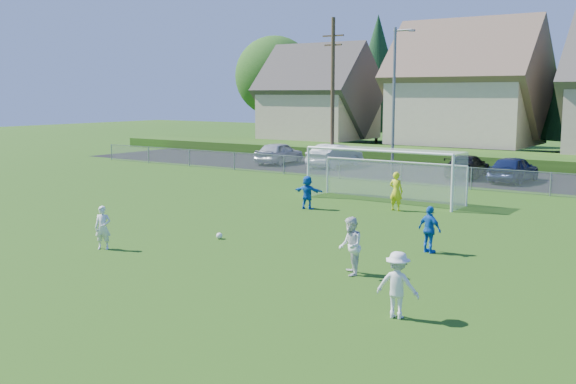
# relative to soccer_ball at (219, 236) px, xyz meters

# --- Properties ---
(ground) EXTENTS (160.00, 160.00, 0.00)m
(ground) POSITION_rel_soccer_ball_xyz_m (0.99, -5.24, -0.11)
(ground) COLOR #193D0C
(ground) RESTS_ON ground
(asphalt_lot) EXTENTS (60.00, 60.00, 0.00)m
(asphalt_lot) POSITION_rel_soccer_ball_xyz_m (0.99, 22.26, -0.10)
(asphalt_lot) COLOR black
(asphalt_lot) RESTS_ON ground
(grass_embankment) EXTENTS (70.00, 6.00, 0.80)m
(grass_embankment) POSITION_rel_soccer_ball_xyz_m (0.99, 29.76, 0.29)
(grass_embankment) COLOR #1E420F
(grass_embankment) RESTS_ON ground
(soccer_ball) EXTENTS (0.22, 0.22, 0.22)m
(soccer_ball) POSITION_rel_soccer_ball_xyz_m (0.00, 0.00, 0.00)
(soccer_ball) COLOR white
(soccer_ball) RESTS_ON ground
(player_white_a) EXTENTS (0.62, 0.56, 1.42)m
(player_white_a) POSITION_rel_soccer_ball_xyz_m (-2.09, -3.32, 0.60)
(player_white_a) COLOR white
(player_white_a) RESTS_ON ground
(player_white_b) EXTENTS (0.96, 1.01, 1.64)m
(player_white_b) POSITION_rel_soccer_ball_xyz_m (6.05, -1.50, 0.71)
(player_white_b) COLOR white
(player_white_b) RESTS_ON ground
(player_white_c) EXTENTS (1.05, 0.69, 1.53)m
(player_white_c) POSITION_rel_soccer_ball_xyz_m (8.71, -4.07, 0.65)
(player_white_c) COLOR white
(player_white_c) RESTS_ON ground
(player_blue_a) EXTENTS (0.95, 0.63, 1.50)m
(player_blue_a) POSITION_rel_soccer_ball_xyz_m (6.82, 2.22, 0.64)
(player_blue_a) COLOR blue
(player_blue_a) RESTS_ON ground
(player_blue_b) EXTENTS (1.38, 0.52, 1.47)m
(player_blue_b) POSITION_rel_soccer_ball_xyz_m (-0.84, 6.90, 0.62)
(player_blue_b) COLOR blue
(player_blue_b) RESTS_ON ground
(goalkeeper) EXTENTS (0.64, 0.44, 1.69)m
(goalkeeper) POSITION_rel_soccer_ball_xyz_m (2.54, 8.70, 0.73)
(goalkeeper) COLOR yellow
(goalkeeper) RESTS_ON ground
(car_a) EXTENTS (2.22, 4.73, 1.57)m
(car_a) POSITION_rel_soccer_ball_xyz_m (-12.96, 21.79, 0.67)
(car_a) COLOR #B1B6BA
(car_a) RESTS_ON ground
(car_b) EXTENTS (1.88, 4.85, 1.57)m
(car_b) POSITION_rel_soccer_ball_xyz_m (-8.52, 22.20, 0.68)
(car_b) COLOR silver
(car_b) RESTS_ON ground
(car_d) EXTENTS (2.41, 4.86, 1.36)m
(car_d) POSITION_rel_soccer_ball_xyz_m (0.95, 21.78, 0.57)
(car_d) COLOR black
(car_d) RESTS_ON ground
(car_e) EXTENTS (2.05, 4.50, 1.50)m
(car_e) POSITION_rel_soccer_ball_xyz_m (3.88, 21.20, 0.64)
(car_e) COLOR #131E43
(car_e) RESTS_ON ground
(soccer_goal) EXTENTS (7.42, 1.90, 2.50)m
(soccer_goal) POSITION_rel_soccer_ball_xyz_m (0.99, 10.81, 1.52)
(soccer_goal) COLOR white
(soccer_goal) RESTS_ON ground
(chainlink_fence) EXTENTS (52.06, 0.06, 1.20)m
(chainlink_fence) POSITION_rel_soccer_ball_xyz_m (0.99, 16.76, 0.52)
(chainlink_fence) COLOR gray
(chainlink_fence) RESTS_ON ground
(streetlight) EXTENTS (1.38, 0.18, 9.00)m
(streetlight) POSITION_rel_soccer_ball_xyz_m (-3.45, 20.76, 4.73)
(streetlight) COLOR slate
(streetlight) RESTS_ON ground
(utility_pole) EXTENTS (1.60, 0.26, 10.00)m
(utility_pole) POSITION_rel_soccer_ball_xyz_m (-8.51, 21.76, 5.04)
(utility_pole) COLOR #473321
(utility_pole) RESTS_ON ground
(houses_row) EXTENTS (53.90, 11.45, 13.27)m
(houses_row) POSITION_rel_soccer_ball_xyz_m (2.97, 37.22, 7.22)
(houses_row) COLOR tan
(houses_row) RESTS_ON ground
(tree_row) EXTENTS (65.98, 12.36, 13.80)m
(tree_row) POSITION_rel_soccer_ball_xyz_m (2.04, 43.50, 6.80)
(tree_row) COLOR #382616
(tree_row) RESTS_ON ground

